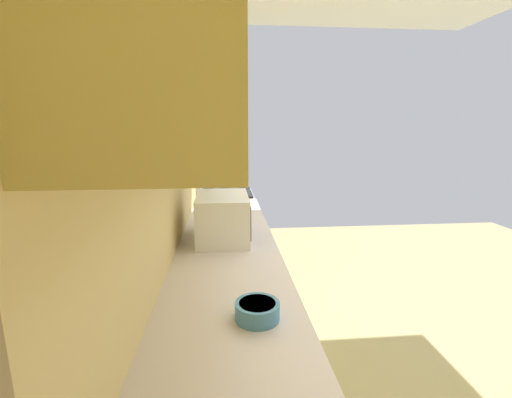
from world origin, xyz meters
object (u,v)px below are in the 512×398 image
kettle (238,199)px  oven_range (226,232)px  microwave (223,217)px  bowl (257,310)px

kettle → oven_range: bearing=9.8°
microwave → bowl: microwave is taller
microwave → kettle: (0.93, -0.13, -0.07)m
bowl → kettle: 1.90m
microwave → kettle: 0.94m
bowl → microwave: bearing=7.7°
oven_range → microwave: size_ratio=2.30×
bowl → kettle: (1.90, -0.00, 0.04)m
oven_range → kettle: oven_range is taller
kettle → microwave: bearing=172.0°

